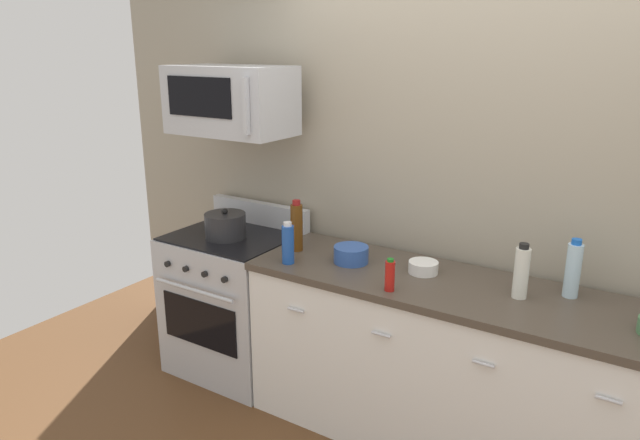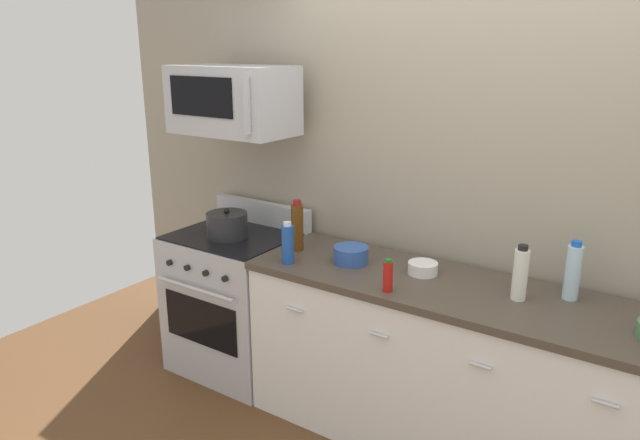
{
  "view_description": "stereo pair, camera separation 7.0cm",
  "coord_description": "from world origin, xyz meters",
  "px_view_note": "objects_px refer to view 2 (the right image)",
  "views": [
    {
      "loc": [
        0.88,
        -2.63,
        2.08
      ],
      "look_at": [
        -0.78,
        -0.05,
        1.15
      ],
      "focal_mm": 32.89,
      "sensor_mm": 36.0,
      "label": 1
    },
    {
      "loc": [
        0.93,
        -2.59,
        2.08
      ],
      "look_at": [
        -0.78,
        -0.05,
        1.15
      ],
      "focal_mm": 32.89,
      "sensor_mm": 36.0,
      "label": 2
    }
  ],
  "objects_px": {
    "bottle_vinegar_white": "(520,274)",
    "bowl_white_ceramic": "(423,268)",
    "range_oven": "(236,300)",
    "bottle_wine_amber": "(297,227)",
    "bottle_water_clear": "(573,272)",
    "bowl_blue_mixing": "(351,254)",
    "microwave": "(233,100)",
    "bottle_soda_blue": "(288,244)",
    "bottle_hot_sauce_red": "(388,276)",
    "stockpot": "(227,225)"
  },
  "relations": [
    {
      "from": "range_oven",
      "to": "bottle_hot_sauce_red",
      "type": "relative_size",
      "value": 6.48
    },
    {
      "from": "bottle_soda_blue",
      "to": "stockpot",
      "type": "relative_size",
      "value": 0.92
    },
    {
      "from": "microwave",
      "to": "bottle_soda_blue",
      "type": "distance_m",
      "value": 0.95
    },
    {
      "from": "stockpot",
      "to": "bottle_wine_amber",
      "type": "bearing_deg",
      "value": 5.66
    },
    {
      "from": "bottle_soda_blue",
      "to": "bottle_wine_amber",
      "type": "bearing_deg",
      "value": 111.77
    },
    {
      "from": "bowl_white_ceramic",
      "to": "bottle_vinegar_white",
      "type": "bearing_deg",
      "value": -4.75
    },
    {
      "from": "bottle_vinegar_white",
      "to": "stockpot",
      "type": "height_order",
      "value": "bottle_vinegar_white"
    },
    {
      "from": "microwave",
      "to": "bowl_blue_mixing",
      "type": "relative_size",
      "value": 3.89
    },
    {
      "from": "bottle_wine_amber",
      "to": "bottle_hot_sauce_red",
      "type": "xyz_separation_m",
      "value": [
        0.71,
        -0.23,
        -0.06
      ]
    },
    {
      "from": "microwave",
      "to": "bottle_wine_amber",
      "type": "distance_m",
      "value": 0.85
    },
    {
      "from": "bottle_hot_sauce_red",
      "to": "bottle_soda_blue",
      "type": "bearing_deg",
      "value": 176.66
    },
    {
      "from": "bottle_soda_blue",
      "to": "bottle_hot_sauce_red",
      "type": "bearing_deg",
      "value": -3.34
    },
    {
      "from": "microwave",
      "to": "bottle_soda_blue",
      "type": "bearing_deg",
      "value": -22.92
    },
    {
      "from": "bottle_wine_amber",
      "to": "bottle_vinegar_white",
      "type": "xyz_separation_m",
      "value": [
        1.26,
        0.03,
        -0.01
      ]
    },
    {
      "from": "range_oven",
      "to": "microwave",
      "type": "xyz_separation_m",
      "value": [
        0.0,
        0.04,
        1.28
      ]
    },
    {
      "from": "microwave",
      "to": "bottle_hot_sauce_red",
      "type": "xyz_separation_m",
      "value": [
        1.21,
        -0.28,
        -0.75
      ]
    },
    {
      "from": "range_oven",
      "to": "bowl_blue_mixing",
      "type": "distance_m",
      "value": 1.0
    },
    {
      "from": "bottle_soda_blue",
      "to": "bottle_vinegar_white",
      "type": "distance_m",
      "value": 1.21
    },
    {
      "from": "bottle_wine_amber",
      "to": "bowl_white_ceramic",
      "type": "distance_m",
      "value": 0.77
    },
    {
      "from": "bowl_white_ceramic",
      "to": "stockpot",
      "type": "bearing_deg",
      "value": -174.6
    },
    {
      "from": "bottle_soda_blue",
      "to": "bottle_vinegar_white",
      "type": "relative_size",
      "value": 0.87
    },
    {
      "from": "bowl_white_ceramic",
      "to": "stockpot",
      "type": "distance_m",
      "value": 1.26
    },
    {
      "from": "bottle_water_clear",
      "to": "bottle_wine_amber",
      "type": "xyz_separation_m",
      "value": [
        -1.46,
        -0.17,
        0.01
      ]
    },
    {
      "from": "bottle_wine_amber",
      "to": "bottle_water_clear",
      "type": "bearing_deg",
      "value": 6.56
    },
    {
      "from": "range_oven",
      "to": "bottle_vinegar_white",
      "type": "height_order",
      "value": "bottle_vinegar_white"
    },
    {
      "from": "microwave",
      "to": "bottle_water_clear",
      "type": "height_order",
      "value": "microwave"
    },
    {
      "from": "bowl_white_ceramic",
      "to": "bottle_water_clear",
      "type": "bearing_deg",
      "value": 7.97
    },
    {
      "from": "bottle_wine_amber",
      "to": "stockpot",
      "type": "xyz_separation_m",
      "value": [
        -0.5,
        -0.05,
        -0.06
      ]
    },
    {
      "from": "bottle_water_clear",
      "to": "bottle_soda_blue",
      "type": "distance_m",
      "value": 1.43
    },
    {
      "from": "microwave",
      "to": "bottle_water_clear",
      "type": "bearing_deg",
      "value": 3.49
    },
    {
      "from": "bottle_soda_blue",
      "to": "bowl_white_ceramic",
      "type": "relative_size",
      "value": 1.51
    },
    {
      "from": "range_oven",
      "to": "bottle_wine_amber",
      "type": "height_order",
      "value": "bottle_wine_amber"
    },
    {
      "from": "range_oven",
      "to": "bottle_hot_sauce_red",
      "type": "distance_m",
      "value": 1.34
    },
    {
      "from": "bottle_hot_sauce_red",
      "to": "bottle_wine_amber",
      "type": "bearing_deg",
      "value": 161.86
    },
    {
      "from": "microwave",
      "to": "bottle_soda_blue",
      "type": "height_order",
      "value": "microwave"
    },
    {
      "from": "bottle_vinegar_white",
      "to": "bowl_white_ceramic",
      "type": "distance_m",
      "value": 0.52
    },
    {
      "from": "bottle_hot_sauce_red",
      "to": "bowl_blue_mixing",
      "type": "distance_m",
      "value": 0.42
    },
    {
      "from": "microwave",
      "to": "bottle_water_clear",
      "type": "relative_size",
      "value": 2.59
    },
    {
      "from": "bowl_white_ceramic",
      "to": "bottle_hot_sauce_red",
      "type": "bearing_deg",
      "value": -98.97
    },
    {
      "from": "bottle_water_clear",
      "to": "bottle_vinegar_white",
      "type": "relative_size",
      "value": 1.07
    },
    {
      "from": "stockpot",
      "to": "bowl_blue_mixing",
      "type": "bearing_deg",
      "value": 3.4
    },
    {
      "from": "microwave",
      "to": "bottle_vinegar_white",
      "type": "xyz_separation_m",
      "value": [
        1.76,
        -0.02,
        -0.7
      ]
    },
    {
      "from": "bottle_hot_sauce_red",
      "to": "stockpot",
      "type": "relative_size",
      "value": 0.65
    },
    {
      "from": "bottle_water_clear",
      "to": "bowl_blue_mixing",
      "type": "xyz_separation_m",
      "value": [
        -1.1,
        -0.17,
        -0.09
      ]
    },
    {
      "from": "microwave",
      "to": "bottle_wine_amber",
      "type": "xyz_separation_m",
      "value": [
        0.5,
        -0.05,
        -0.69
      ]
    },
    {
      "from": "bottle_vinegar_white",
      "to": "range_oven",
      "type": "bearing_deg",
      "value": -179.23
    },
    {
      "from": "bottle_hot_sauce_red",
      "to": "bowl_white_ceramic",
      "type": "height_order",
      "value": "bottle_hot_sauce_red"
    },
    {
      "from": "bowl_blue_mixing",
      "to": "bowl_white_ceramic",
      "type": "relative_size",
      "value": 1.23
    },
    {
      "from": "bottle_hot_sauce_red",
      "to": "range_oven",
      "type": "bearing_deg",
      "value": 168.94
    },
    {
      "from": "bottle_wine_amber",
      "to": "bowl_white_ceramic",
      "type": "bearing_deg",
      "value": 5.23
    }
  ]
}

